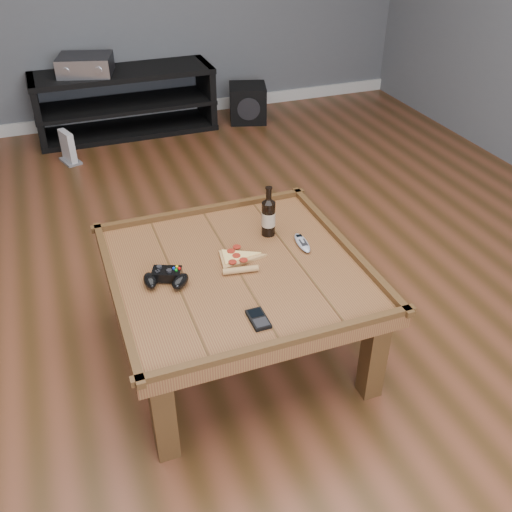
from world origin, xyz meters
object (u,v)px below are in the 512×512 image
object	(u,v)px
game_controller	(166,278)
av_receiver	(85,65)
remote_control	(302,243)
beer_bottle	(268,216)
pizza_slice	(237,259)
media_console	(126,102)
smartphone	(258,319)
coffee_table	(237,279)
game_console	(68,148)
subwoofer	(248,103)

from	to	relation	value
game_controller	av_receiver	distance (m)	2.75
game_controller	remote_control	size ratio (longest dim) A/B	1.17
beer_bottle	pizza_slice	bearing A→B (deg)	-142.48
media_console	smartphone	distance (m)	3.09
pizza_slice	game_controller	bearing A→B (deg)	-162.67
media_console	smartphone	world-z (taller)	media_console
coffee_table	beer_bottle	distance (m)	0.33
game_controller	game_console	bearing A→B (deg)	118.07
pizza_slice	remote_control	bearing A→B (deg)	12.71
smartphone	game_console	size ratio (longest dim) A/B	0.48
pizza_slice	beer_bottle	bearing A→B (deg)	46.65
beer_bottle	av_receiver	distance (m)	2.59
pizza_slice	av_receiver	world-z (taller)	av_receiver
game_controller	game_console	xyz separation A→B (m)	(-0.22, 2.31, -0.37)
beer_bottle	subwoofer	size ratio (longest dim) A/B	0.62
coffee_table	remote_control	xyz separation A→B (m)	(0.32, 0.06, 0.07)
coffee_table	beer_bottle	world-z (taller)	beer_bottle
remote_control	pizza_slice	bearing A→B (deg)	-171.38
pizza_slice	smartphone	world-z (taller)	pizza_slice
remote_control	game_console	distance (m)	2.42
beer_bottle	subwoofer	world-z (taller)	beer_bottle
media_console	smartphone	size ratio (longest dim) A/B	12.35
beer_bottle	smartphone	bearing A→B (deg)	-114.98
beer_bottle	pizza_slice	xyz separation A→B (m)	(-0.20, -0.15, -0.08)
remote_control	subwoofer	bearing A→B (deg)	80.25
pizza_slice	game_console	size ratio (longest dim) A/B	1.19
game_controller	subwoofer	bearing A→B (deg)	86.67
media_console	remote_control	world-z (taller)	media_console
media_console	game_console	bearing A→B (deg)	-139.26
av_receiver	subwoofer	size ratio (longest dim) A/B	1.23
av_receiver	subwoofer	xyz separation A→B (m)	(1.26, -0.09, -0.42)
coffee_table	subwoofer	distance (m)	2.85
pizza_slice	remote_control	size ratio (longest dim) A/B	1.77
coffee_table	beer_bottle	size ratio (longest dim) A/B	4.46
smartphone	game_console	xyz separation A→B (m)	(-0.48, 2.65, -0.35)
media_console	pizza_slice	distance (m)	2.72
game_controller	pizza_slice	size ratio (longest dim) A/B	0.66
beer_bottle	game_console	xyz separation A→B (m)	(-0.72, 2.12, -0.44)
media_console	av_receiver	world-z (taller)	av_receiver
beer_bottle	game_controller	distance (m)	0.54
media_console	av_receiver	bearing A→B (deg)	-178.93
game_controller	smartphone	size ratio (longest dim) A/B	1.63
game_controller	subwoofer	distance (m)	2.97
game_controller	av_receiver	xyz separation A→B (m)	(0.03, 2.75, 0.09)
beer_bottle	game_console	world-z (taller)	beer_bottle
remote_control	av_receiver	world-z (taller)	av_receiver
pizza_slice	subwoofer	xyz separation A→B (m)	(0.99, 2.61, -0.31)
pizza_slice	remote_control	xyz separation A→B (m)	(0.30, 0.02, 0.00)
remote_control	game_console	bearing A→B (deg)	115.24
pizza_slice	game_console	world-z (taller)	pizza_slice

